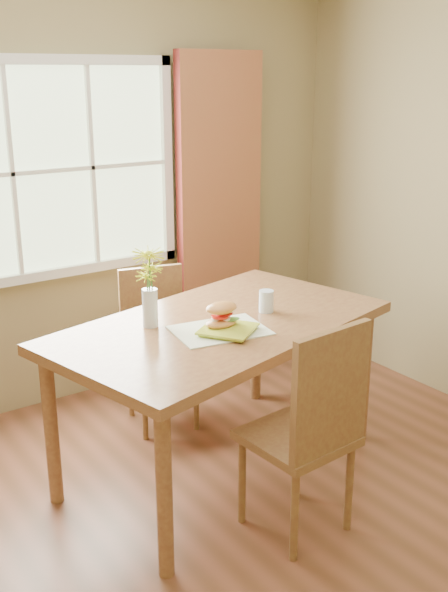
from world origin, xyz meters
TOP-DOWN VIEW (x-y plane):
  - room at (0.00, 0.00)m, footprint 4.24×3.84m
  - window at (0.00, 1.87)m, footprint 1.62×0.06m
  - curtain_right at (1.15, 1.78)m, footprint 0.65×0.08m
  - dining_table at (0.34, 0.60)m, footprint 1.92×1.35m
  - chair_near at (0.35, -0.12)m, footprint 0.47×0.47m
  - chair_far at (0.36, 1.30)m, footprint 0.47×0.47m
  - placemat at (0.26, 0.48)m, footprint 0.50×0.40m
  - plate at (0.28, 0.44)m, footprint 0.34×0.34m
  - croissant_sandwich at (0.27, 0.49)m, footprint 0.18×0.12m
  - water_glass at (0.63, 0.58)m, footprint 0.08×0.08m
  - flower_vase at (0.02, 0.74)m, footprint 0.16×0.16m

SIDE VIEW (x-z plane):
  - chair_far at x=0.36m, z-range 0.05..0.99m
  - chair_near at x=0.35m, z-range 0.05..1.10m
  - dining_table at x=0.34m, z-range 0.34..1.19m
  - placemat at x=0.26m, z-range 0.85..0.85m
  - plate at x=0.28m, z-range 0.85..0.87m
  - water_glass at x=0.63m, z-range 0.85..0.96m
  - croissant_sandwich at x=0.27m, z-range 0.87..0.99m
  - flower_vase at x=0.02m, z-range 0.89..1.29m
  - curtain_right at x=1.15m, z-range 0.00..2.20m
  - room at x=0.00m, z-range -0.02..2.72m
  - window at x=0.00m, z-range 0.84..2.16m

